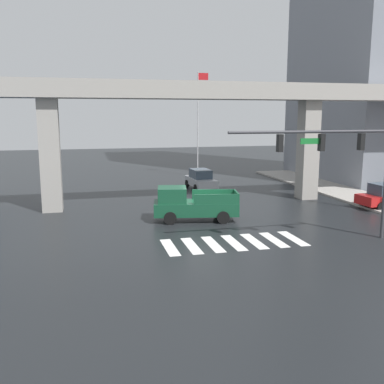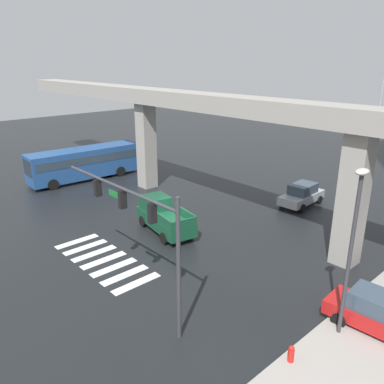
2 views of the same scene
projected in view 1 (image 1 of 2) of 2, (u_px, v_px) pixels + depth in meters
ground_plane at (205, 219)px, 27.14m from camera, size 120.00×120.00×0.00m
crosswalk_stripes at (234, 243)px, 22.00m from camera, size 7.15×2.80×0.01m
elevated_overpass at (188, 99)px, 30.26m from camera, size 58.84×2.31×8.69m
sidewalk_east at (373, 201)px, 32.20m from camera, size 4.00×36.00×0.15m
pickup_truck at (191, 205)px, 26.53m from camera, size 5.36×2.80×2.08m
sedan_silver at (201, 179)px, 38.00m from camera, size 2.12×4.38×1.72m
traffic_signal_mast at (342, 153)px, 21.48m from camera, size 8.69×0.32×6.20m
flagpole at (199, 117)px, 44.97m from camera, size 1.16×0.12×10.80m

